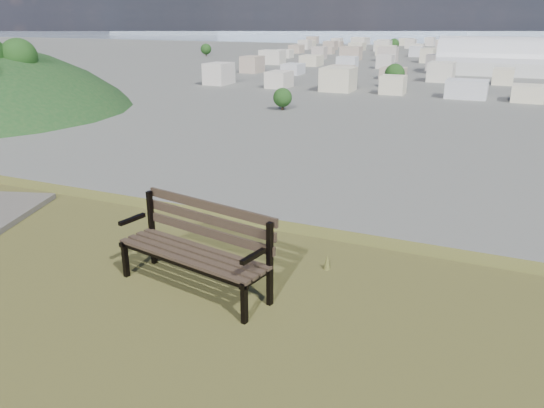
% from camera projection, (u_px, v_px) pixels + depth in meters
% --- Properties ---
extents(park_bench, '(1.77, 0.86, 0.89)m').
position_uv_depth(park_bench, '(198.00, 243.00, 5.41)').
color(park_bench, '#3A2C21').
rests_on(park_bench, hilltop_mesa).
extents(arena, '(57.38, 26.17, 23.83)m').
position_uv_depth(arena, '(497.00, 63.00, 262.20)').
color(arena, silver).
rests_on(arena, ground).
extents(city_blocks, '(395.00, 361.00, 7.00)m').
position_uv_depth(city_blocks, '(509.00, 54.00, 350.87)').
color(city_blocks, beige).
rests_on(city_blocks, ground).
extents(city_trees, '(406.52, 387.20, 9.98)m').
position_uv_depth(city_trees, '(456.00, 59.00, 295.58)').
color(city_trees, '#302218').
rests_on(city_trees, ground).
extents(bay_water, '(2400.00, 700.00, 0.12)m').
position_uv_depth(bay_water, '(516.00, 35.00, 787.22)').
color(bay_water, '#97A9C0').
rests_on(bay_water, ground).
extents(far_hills, '(2050.00, 340.00, 60.00)m').
position_uv_depth(far_hills, '(491.00, 17.00, 1234.90)').
color(far_hills, '#A5B8CD').
rests_on(far_hills, ground).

